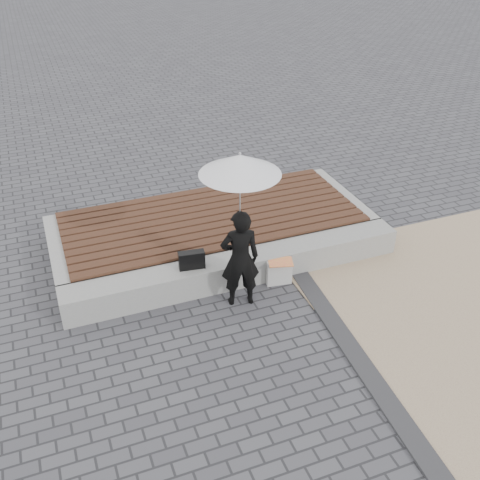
% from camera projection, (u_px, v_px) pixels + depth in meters
% --- Properties ---
extents(ground, '(80.00, 80.00, 0.00)m').
position_uv_depth(ground, '(285.00, 351.00, 6.98)').
color(ground, '#49494E').
rests_on(ground, ground).
extents(edging_band, '(0.61, 5.20, 0.04)m').
position_uv_depth(edging_band, '(360.00, 361.00, 6.81)').
color(edging_band, '#323234').
rests_on(edging_band, ground).
extents(seating_ledge, '(5.00, 0.45, 0.40)m').
position_uv_depth(seating_ledge, '(239.00, 268.00, 8.14)').
color(seating_ledge, '#9F9F9A').
rests_on(seating_ledge, ground).
extents(timber_platform, '(5.00, 2.00, 0.40)m').
position_uv_depth(timber_platform, '(212.00, 228.00, 9.09)').
color(timber_platform, '#A09F9B').
rests_on(timber_platform, ground).
extents(timber_decking, '(4.60, 2.00, 0.04)m').
position_uv_depth(timber_decking, '(211.00, 216.00, 8.97)').
color(timber_decking, '#512B1C').
rests_on(timber_decking, timber_platform).
extents(woman, '(0.57, 0.43, 1.42)m').
position_uv_depth(woman, '(240.00, 259.00, 7.43)').
color(woman, black).
rests_on(woman, ground).
extents(parasol, '(1.00, 1.00, 1.28)m').
position_uv_depth(parasol, '(240.00, 164.00, 6.72)').
color(parasol, '#B6B6BB').
rests_on(parasol, ground).
extents(handbag, '(0.37, 0.17, 0.25)m').
position_uv_depth(handbag, '(192.00, 260.00, 7.74)').
color(handbag, black).
rests_on(handbag, seating_ledge).
extents(canvas_tote, '(0.38, 0.20, 0.38)m').
position_uv_depth(canvas_tote, '(279.00, 272.00, 8.09)').
color(canvas_tote, silver).
rests_on(canvas_tote, ground).
extents(magazine, '(0.40, 0.34, 0.01)m').
position_uv_depth(magazine, '(281.00, 262.00, 7.94)').
color(magazine, '#DA3249').
rests_on(magazine, canvas_tote).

